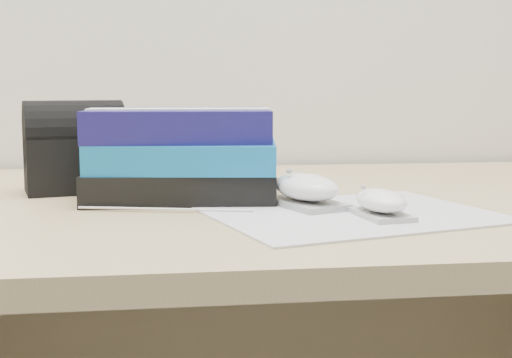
{
  "coord_description": "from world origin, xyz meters",
  "views": [
    {
      "loc": [
        -0.22,
        0.59,
        0.89
      ],
      "look_at": [
        -0.1,
        1.47,
        0.77
      ],
      "focal_mm": 50.0,
      "sensor_mm": 36.0,
      "label": 1
    }
  ],
  "objects": [
    {
      "name": "desk",
      "position": [
        0.0,
        1.64,
        0.5
      ],
      "size": [
        1.6,
        0.8,
        0.73
      ],
      "color": "tan",
      "rests_on": "ground"
    },
    {
      "name": "usb_cable",
      "position": [
        -0.22,
        1.47,
        0.73
      ],
      "size": [
        0.22,
        0.06,
        0.0
      ],
      "primitive_type": "cylinder",
      "rotation": [
        0.0,
        1.57,
        -0.24
      ],
      "color": "silver",
      "rests_on": "mousepad"
    },
    {
      "name": "mouse_front",
      "position": [
        0.03,
        1.39,
        0.75
      ],
      "size": [
        0.06,
        0.1,
        0.04
      ],
      "color": "#A6A7A9",
      "rests_on": "mousepad"
    },
    {
      "name": "mousepad",
      "position": [
        0.01,
        1.42,
        0.73
      ],
      "size": [
        0.39,
        0.34,
        0.0
      ],
      "primitive_type": "cube",
      "rotation": [
        0.0,
        0.0,
        0.28
      ],
      "color": "#9E9EA6",
      "rests_on": "desk"
    },
    {
      "name": "pouch",
      "position": [
        -0.35,
        1.67,
        0.8
      ],
      "size": [
        0.16,
        0.13,
        0.14
      ],
      "color": "black",
      "rests_on": "desk"
    },
    {
      "name": "mouse_rear",
      "position": [
        -0.04,
        1.48,
        0.75
      ],
      "size": [
        0.1,
        0.13,
        0.05
      ],
      "color": "#9C9C9E",
      "rests_on": "mousepad"
    },
    {
      "name": "book_stack",
      "position": [
        -0.19,
        1.59,
        0.79
      ],
      "size": [
        0.28,
        0.23,
        0.13
      ],
      "color": "black",
      "rests_on": "desk"
    }
  ]
}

